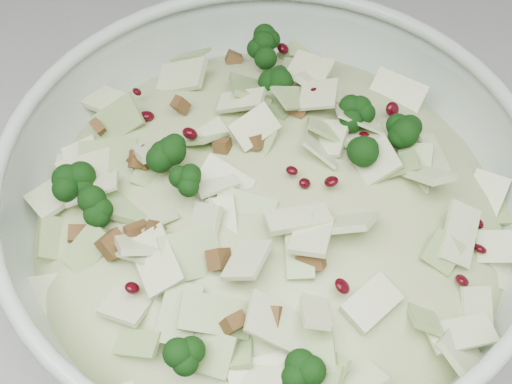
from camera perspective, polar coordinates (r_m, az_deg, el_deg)
The scene contains 2 objects.
mixing_bowl at distance 0.52m, azimuth 1.05°, elevation -2.65°, with size 0.45×0.45×0.15m.
salad at distance 0.50m, azimuth 1.09°, elevation -1.13°, with size 0.48×0.48×0.15m.
Camera 1 is at (0.65, 1.31, 1.42)m, focal length 50.00 mm.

